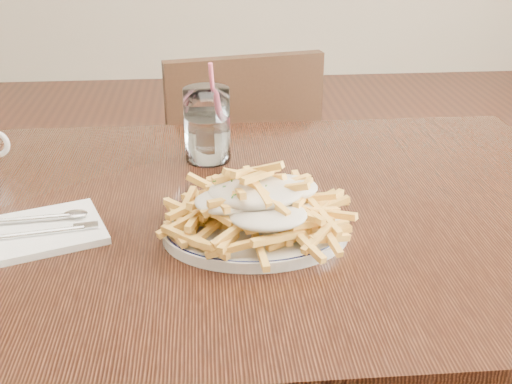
{
  "coord_description": "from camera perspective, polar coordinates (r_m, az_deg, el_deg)",
  "views": [
    {
      "loc": [
        -0.04,
        -0.9,
        1.21
      ],
      "look_at": [
        0.03,
        -0.09,
        0.82
      ],
      "focal_mm": 45.0,
      "sensor_mm": 36.0,
      "label": 1
    }
  ],
  "objects": [
    {
      "name": "table",
      "position": [
        1.05,
        -1.79,
        -5.21
      ],
      "size": [
        1.2,
        0.8,
        0.75
      ],
      "color": "black",
      "rests_on": "ground"
    },
    {
      "name": "chair_far",
      "position": [
        1.76,
        -1.74,
        0.97
      ],
      "size": [
        0.46,
        0.46,
        0.85
      ],
      "color": "black",
      "rests_on": "ground"
    },
    {
      "name": "fries_plate",
      "position": [
        0.93,
        0.0,
        -3.37
      ],
      "size": [
        0.32,
        0.3,
        0.02
      ],
      "color": "white",
      "rests_on": "table"
    },
    {
      "name": "loaded_fries",
      "position": [
        0.91,
        0.0,
        -0.65
      ],
      "size": [
        0.28,
        0.23,
        0.08
      ],
      "color": "#F0B649",
      "rests_on": "fries_plate"
    },
    {
      "name": "napkin",
      "position": [
        0.98,
        -19.77,
        -3.58
      ],
      "size": [
        0.25,
        0.2,
        0.01
      ],
      "primitive_type": "cube",
      "rotation": [
        0.0,
        0.0,
        0.35
      ],
      "color": "white",
      "rests_on": "table"
    },
    {
      "name": "cutlery",
      "position": [
        0.98,
        -19.79,
        -3.0
      ],
      "size": [
        0.19,
        0.09,
        0.01
      ],
      "color": "silver",
      "rests_on": "napkin"
    },
    {
      "name": "water_glass",
      "position": [
        1.17,
        -4.34,
        5.6
      ],
      "size": [
        0.08,
        0.08,
        0.18
      ],
      "color": "white",
      "rests_on": "table"
    }
  ]
}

